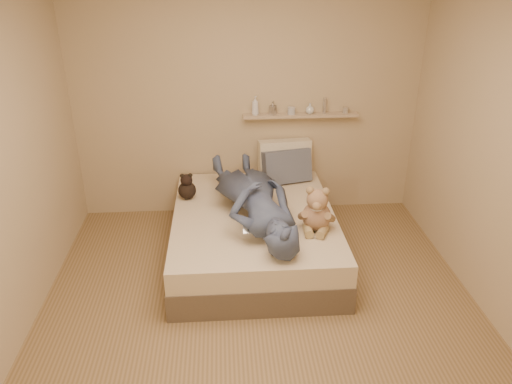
{
  "coord_description": "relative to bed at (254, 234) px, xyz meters",
  "views": [
    {
      "loc": [
        -0.27,
        -3.15,
        2.63
      ],
      "look_at": [
        0.0,
        0.65,
        0.8
      ],
      "focal_mm": 35.0,
      "sensor_mm": 36.0,
      "label": 1
    }
  ],
  "objects": [
    {
      "name": "shelf_bottles",
      "position": [
        0.41,
        0.91,
        0.96
      ],
      "size": [
        1.03,
        0.11,
        0.2
      ],
      "color": "silver",
      "rests_on": "wall_shelf"
    },
    {
      "name": "dark_plush",
      "position": [
        -0.63,
        0.35,
        0.34
      ],
      "size": [
        0.18,
        0.18,
        0.27
      ],
      "color": "black",
      "rests_on": "bed"
    },
    {
      "name": "pillow_cream",
      "position": [
        0.38,
        0.83,
        0.43
      ],
      "size": [
        0.57,
        0.25,
        0.41
      ],
      "primitive_type": "cube",
      "rotation": [
        -0.09,
        0.0,
        0.1
      ],
      "color": "beige",
      "rests_on": "bed"
    },
    {
      "name": "game_console",
      "position": [
        -0.05,
        -0.55,
        0.36
      ],
      "size": [
        0.16,
        0.07,
        0.05
      ],
      "color": "silver",
      "rests_on": "bed"
    },
    {
      "name": "person",
      "position": [
        -0.01,
        -0.09,
        0.43
      ],
      "size": [
        0.98,
        1.77,
        0.4
      ],
      "primitive_type": "imported",
      "rotation": [
        0.0,
        0.0,
        3.38
      ],
      "color": "#414E66",
      "rests_on": "bed"
    },
    {
      "name": "wall_shelf",
      "position": [
        0.55,
        0.91,
        0.88
      ],
      "size": [
        1.2,
        0.12,
        0.03
      ],
      "primitive_type": "cube",
      "color": "tan",
      "rests_on": "wall_back"
    },
    {
      "name": "pillow_grey",
      "position": [
        0.39,
        0.69,
        0.4
      ],
      "size": [
        0.54,
        0.33,
        0.36
      ],
      "primitive_type": "cube",
      "rotation": [
        -0.24,
        0.0,
        0.24
      ],
      "color": "#555A67",
      "rests_on": "bed"
    },
    {
      "name": "room",
      "position": [
        0.0,
        -0.93,
        1.08
      ],
      "size": [
        3.8,
        3.8,
        3.8
      ],
      "color": "olive",
      "rests_on": "ground"
    },
    {
      "name": "teddy_bear",
      "position": [
        0.52,
        -0.35,
        0.4
      ],
      "size": [
        0.33,
        0.34,
        0.41
      ],
      "color": "#A27558",
      "rests_on": "bed"
    },
    {
      "name": "bed",
      "position": [
        0.0,
        0.0,
        0.0
      ],
      "size": [
        1.5,
        1.9,
        0.45
      ],
      "color": "brown",
      "rests_on": "floor"
    }
  ]
}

